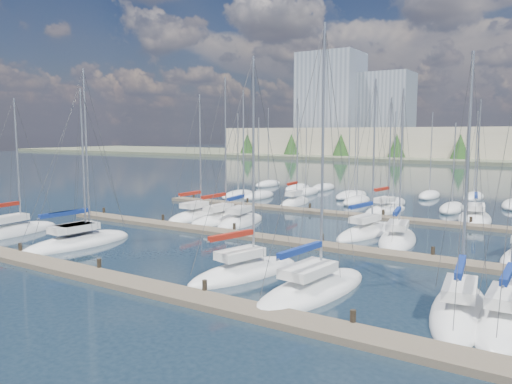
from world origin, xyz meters
The scene contains 21 objects.
ground centered at (0.00, 60.00, 0.00)m, with size 400.00×400.00×0.00m, color #1B2A37.
dock_near centered at (0.00, 2.01, 0.15)m, with size 44.00×1.93×1.10m.
dock_mid centered at (0.00, 16.01, 0.15)m, with size 44.00×1.93×1.10m.
dock_far centered at (0.00, 30.01, 0.15)m, with size 44.00×1.93×1.10m.
sailboat_g centered at (17.46, 7.00, 0.18)m, with size 2.79×7.93×13.30m.
sailboat_p centered at (2.99, 34.58, 0.19)m, with size 3.68×7.74×12.76m.
sailboat_b centered at (-11.22, 6.93, 0.17)m, with size 3.61×9.13×12.26m.
sailboat_c centered at (-11.27, 7.39, 0.18)m, with size 3.43×8.37×13.72m.
sailboat_j centered at (-6.04, 20.79, 0.18)m, with size 3.67×7.89×12.88m.
sailboat_l centered at (8.43, 20.97, 0.18)m, with size 4.15×8.50×12.41m.
sailboat_f centered at (15.47, 7.22, 0.18)m, with size 3.55×9.10×12.68m.
sailboat_a centered at (-19.15, 6.83, 0.18)m, with size 3.31×8.43×11.86m.
sailboat_h centered at (-11.38, 21.01, 0.18)m, with size 3.12×7.61×12.74m.
sailboat_d centered at (3.62, 7.15, 0.19)m, with size 4.49×8.52×13.36m.
sailboat_e centered at (8.44, 6.30, 0.18)m, with size 4.05×9.56×14.55m.
sailboat_k centered at (5.45, 22.50, 0.19)m, with size 3.74×9.08×13.40m.
sailboat_q centered at (11.77, 34.46, 0.17)m, with size 4.25×8.75×12.16m.
sailboat_n centered at (-7.79, 34.57, 0.20)m, with size 2.89×7.33×13.08m.
sailboat_i centered at (-8.30, 20.88, 0.19)m, with size 2.66×8.76×14.19m.
distant_boats centered at (-4.34, 43.76, 0.29)m, with size 36.93×20.75×13.30m.
shoreline centered at (-13.29, 149.77, 7.44)m, with size 400.00×60.00×38.00m.
Camera 1 is at (19.52, -16.45, 8.30)m, focal length 35.00 mm.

